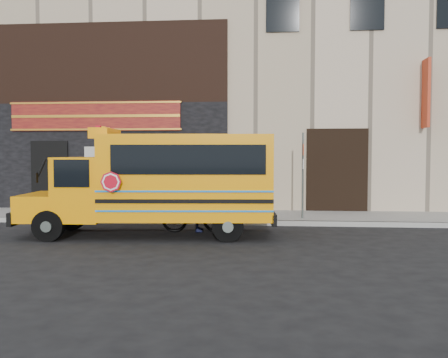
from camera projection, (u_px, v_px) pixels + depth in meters
name	position (u px, v px, depth m)	size (l,w,h in m)	color
ground	(211.00, 239.00, 13.16)	(120.00, 120.00, 0.00)	black
curb	(220.00, 222.00, 15.74)	(40.00, 0.20, 0.15)	gray
sidewalk	(224.00, 216.00, 17.23)	(40.00, 3.00, 0.15)	slate
building	(235.00, 70.00, 23.24)	(20.00, 10.70, 12.00)	#BCA78D
school_bus	(163.00, 181.00, 13.61)	(7.04, 2.74, 2.92)	black
sign_pole	(303.00, 173.00, 16.07)	(0.06, 0.26, 2.92)	#48504C
bicycle	(195.00, 212.00, 14.17)	(0.54, 1.92, 1.15)	black
cyclist	(199.00, 200.00, 14.09)	(0.69, 0.45, 1.88)	black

